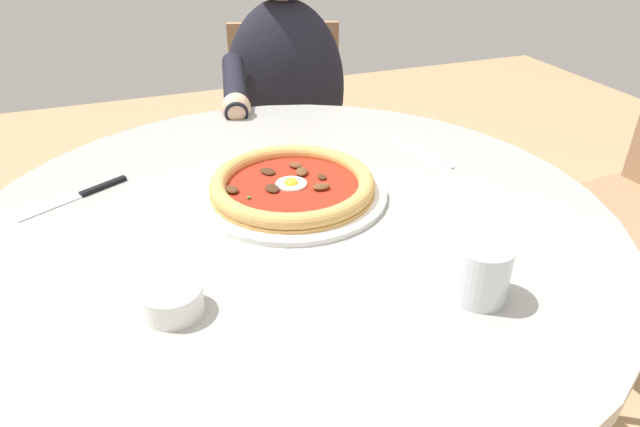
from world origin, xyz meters
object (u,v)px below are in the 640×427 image
Objects in this scene: pizza_on_plate at (292,186)px; ramekin_capers at (172,299)px; water_glass at (481,275)px; cafe_chair_diner at (287,134)px; dining_table at (294,279)px; diner_person at (287,156)px; steak_knife at (90,192)px; fork_utensil at (423,153)px.

pizza_on_plate is 4.26× the size of ramekin_capers.
water_glass is 0.40m from ramekin_capers.
ramekin_capers is 1.19m from cafe_chair_diner.
dining_table is at bearing -106.45° from cafe_chair_diner.
pizza_on_plate is 0.29× the size of diner_person.
ramekin_capers is (0.10, -0.38, 0.02)m from steak_knife.
diner_person is (0.22, 0.75, -0.12)m from dining_table.
water_glass is 1.03× the size of ramekin_capers.
steak_knife is (-0.48, 0.49, -0.03)m from water_glass.
water_glass is at bearing -45.35° from steak_knife.
water_glass is 0.44× the size of steak_knife.
ramekin_capers is 0.48× the size of fork_utensil.
water_glass is at bearing -60.36° from dining_table.
dining_table is at bearing 39.46° from ramekin_capers.
diner_person reaches higher than cafe_chair_diner.
cafe_chair_diner is at bearing 73.55° from dining_table.
pizza_on_plate is at bearing -106.14° from diner_person.
fork_utensil is 0.15× the size of diner_person.
cafe_chair_diner reaches higher than ramekin_capers.
pizza_on_plate reaches higher than steak_knife.
ramekin_capers is (-0.22, -0.18, 0.16)m from dining_table.
pizza_on_plate is 0.34m from ramekin_capers.
steak_knife is 0.92m from cafe_chair_diner.
cafe_chair_diner is at bearing 72.88° from diner_person.
diner_person is (0.44, 0.93, -0.27)m from ramekin_capers.
cafe_chair_diner is at bearing 65.70° from ramekin_capers.
water_glass reaches higher than fork_utensil.
pizza_on_plate is 1.84× the size of steak_knife.
steak_knife is 0.64m from fork_utensil.
steak_knife is at bearing 104.39° from ramekin_capers.
water_glass is 0.46m from fork_utensil.
water_glass reaches higher than pizza_on_plate.
steak_knife is 0.81m from diner_person.
ramekin_capers is (-0.24, -0.24, 0.00)m from pizza_on_plate.
ramekin_capers is at bearing -75.61° from steak_knife.
pizza_on_plate is 0.31m from fork_utensil.
steak_knife is 0.39m from ramekin_capers.
fork_utensil is at bearing -80.19° from diner_person.
pizza_on_plate reaches higher than dining_table.
pizza_on_plate reaches higher than fork_utensil.
cafe_chair_diner is (0.26, 0.88, -0.10)m from dining_table.
cafe_chair_diner is (0.58, 0.68, -0.24)m from steak_knife.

